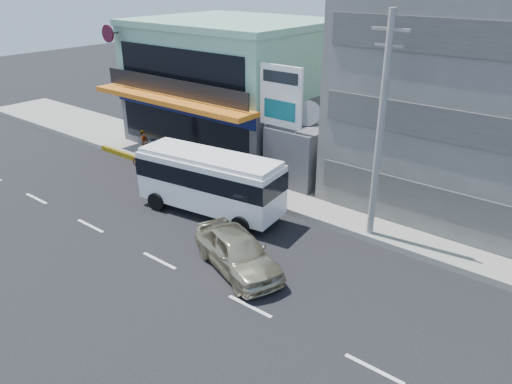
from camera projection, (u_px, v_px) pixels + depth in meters
ground at (159, 261)px, 21.17m from camera, size 120.00×120.00×0.00m
sidewalk at (371, 213)px, 24.97m from camera, size 70.00×5.00×0.30m
shop_building at (233, 87)px, 34.04m from camera, size 12.40×11.70×8.00m
gap_structure at (315, 150)px, 28.97m from camera, size 3.00×6.00×3.50m
satellite_dish at (307, 123)px, 27.52m from camera, size 1.50×1.50×0.15m
billboard at (281, 104)px, 25.98m from camera, size 2.60×0.18×6.90m
utility_pole_near at (380, 130)px, 20.87m from camera, size 1.60×0.30×10.00m
minibus at (210, 179)px, 24.60m from camera, size 7.76×3.45×3.14m
sedan at (237, 251)px, 20.26m from camera, size 5.34×3.61×1.69m
motorcycle_rider at (146, 155)px, 30.86m from camera, size 2.00×1.34×2.42m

